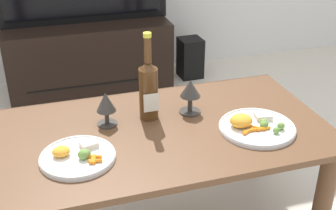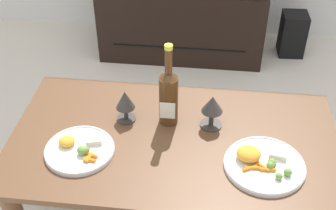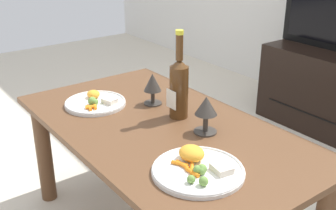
{
  "view_description": "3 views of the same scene",
  "coord_description": "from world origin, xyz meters",
  "px_view_note": "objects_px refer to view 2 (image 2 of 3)",
  "views": [
    {
      "loc": [
        -0.39,
        -1.33,
        1.33
      ],
      "look_at": [
        0.03,
        0.03,
        0.59
      ],
      "focal_mm": 46.78,
      "sensor_mm": 36.0,
      "label": 1
    },
    {
      "loc": [
        0.12,
        -1.21,
        1.63
      ],
      "look_at": [
        -0.03,
        0.08,
        0.61
      ],
      "focal_mm": 47.79,
      "sensor_mm": 36.0,
      "label": 2
    },
    {
      "loc": [
        1.14,
        -0.82,
        1.19
      ],
      "look_at": [
        -0.01,
        0.03,
        0.58
      ],
      "focal_mm": 45.1,
      "sensor_mm": 36.0,
      "label": 3
    }
  ],
  "objects_px": {
    "goblet_left": "(125,102)",
    "dinner_plate_left": "(80,149)",
    "dining_table": "(173,157)",
    "wine_bottle": "(169,95)",
    "goblet_right": "(212,106)",
    "tv_stand": "(183,17)",
    "dinner_plate_right": "(263,163)",
    "floor_speaker": "(293,34)"
  },
  "relations": [
    {
      "from": "goblet_left",
      "to": "goblet_right",
      "type": "relative_size",
      "value": 0.96
    },
    {
      "from": "floor_speaker",
      "to": "goblet_left",
      "type": "distance_m",
      "value": 1.71
    },
    {
      "from": "goblet_left",
      "to": "dinner_plate_left",
      "type": "xyz_separation_m",
      "value": [
        -0.13,
        -0.2,
        -0.07
      ]
    },
    {
      "from": "tv_stand",
      "to": "goblet_right",
      "type": "xyz_separation_m",
      "value": [
        0.23,
        -1.39,
        0.36
      ]
    },
    {
      "from": "goblet_left",
      "to": "dining_table",
      "type": "bearing_deg",
      "value": -25.66
    },
    {
      "from": "tv_stand",
      "to": "goblet_left",
      "type": "height_order",
      "value": "goblet_left"
    },
    {
      "from": "tv_stand",
      "to": "dining_table",
      "type": "bearing_deg",
      "value": -86.47
    },
    {
      "from": "floor_speaker",
      "to": "dinner_plate_left",
      "type": "xyz_separation_m",
      "value": [
        -0.98,
        -1.62,
        0.37
      ]
    },
    {
      "from": "tv_stand",
      "to": "dinner_plate_right",
      "type": "bearing_deg",
      "value": -75.42
    },
    {
      "from": "floor_speaker",
      "to": "dinner_plate_left",
      "type": "bearing_deg",
      "value": -123.71
    },
    {
      "from": "dinner_plate_left",
      "to": "wine_bottle",
      "type": "bearing_deg",
      "value": 34.57
    },
    {
      "from": "dining_table",
      "to": "goblet_left",
      "type": "relative_size",
      "value": 9.16
    },
    {
      "from": "dining_table",
      "to": "dinner_plate_left",
      "type": "xyz_separation_m",
      "value": [
        -0.33,
        -0.1,
        0.11
      ]
    },
    {
      "from": "goblet_left",
      "to": "floor_speaker",
      "type": "bearing_deg",
      "value": 59.26
    },
    {
      "from": "dining_table",
      "to": "dinner_plate_left",
      "type": "bearing_deg",
      "value": -162.35
    },
    {
      "from": "floor_speaker",
      "to": "wine_bottle",
      "type": "xyz_separation_m",
      "value": [
        -0.68,
        -1.41,
        0.49
      ]
    },
    {
      "from": "goblet_left",
      "to": "goblet_right",
      "type": "height_order",
      "value": "goblet_right"
    },
    {
      "from": "goblet_right",
      "to": "dinner_plate_left",
      "type": "distance_m",
      "value": 0.51
    },
    {
      "from": "tv_stand",
      "to": "dinner_plate_left",
      "type": "distance_m",
      "value": 1.63
    },
    {
      "from": "dining_table",
      "to": "dinner_plate_left",
      "type": "distance_m",
      "value": 0.36
    },
    {
      "from": "dining_table",
      "to": "goblet_left",
      "type": "bearing_deg",
      "value": 154.34
    },
    {
      "from": "floor_speaker",
      "to": "goblet_left",
      "type": "height_order",
      "value": "goblet_left"
    },
    {
      "from": "dining_table",
      "to": "floor_speaker",
      "type": "xyz_separation_m",
      "value": [
        0.65,
        1.51,
        -0.27
      ]
    },
    {
      "from": "dining_table",
      "to": "wine_bottle",
      "type": "height_order",
      "value": "wine_bottle"
    },
    {
      "from": "wine_bottle",
      "to": "dinner_plate_left",
      "type": "bearing_deg",
      "value": -145.43
    },
    {
      "from": "floor_speaker",
      "to": "dinner_plate_right",
      "type": "height_order",
      "value": "dinner_plate_right"
    },
    {
      "from": "tv_stand",
      "to": "dinner_plate_right",
      "type": "distance_m",
      "value": 1.66
    },
    {
      "from": "goblet_right",
      "to": "wine_bottle",
      "type": "bearing_deg",
      "value": 177.32
    },
    {
      "from": "dining_table",
      "to": "floor_speaker",
      "type": "relative_size",
      "value": 4.13
    },
    {
      "from": "dinner_plate_right",
      "to": "goblet_right",
      "type": "bearing_deg",
      "value": 133.75
    },
    {
      "from": "floor_speaker",
      "to": "goblet_right",
      "type": "distance_m",
      "value": 1.58
    },
    {
      "from": "floor_speaker",
      "to": "dining_table",
      "type": "bearing_deg",
      "value": -115.84
    },
    {
      "from": "dinner_plate_right",
      "to": "dinner_plate_left",
      "type": "bearing_deg",
      "value": -179.8
    },
    {
      "from": "floor_speaker",
      "to": "dinner_plate_left",
      "type": "relative_size",
      "value": 1.18
    },
    {
      "from": "goblet_left",
      "to": "dinner_plate_left",
      "type": "height_order",
      "value": "goblet_left"
    },
    {
      "from": "wine_bottle",
      "to": "dinner_plate_left",
      "type": "relative_size",
      "value": 1.36
    },
    {
      "from": "goblet_right",
      "to": "floor_speaker",
      "type": "bearing_deg",
      "value": 70.03
    },
    {
      "from": "wine_bottle",
      "to": "goblet_left",
      "type": "height_order",
      "value": "wine_bottle"
    },
    {
      "from": "goblet_left",
      "to": "dinner_plate_right",
      "type": "relative_size",
      "value": 0.47
    },
    {
      "from": "dinner_plate_left",
      "to": "dining_table",
      "type": "bearing_deg",
      "value": 17.65
    },
    {
      "from": "dining_table",
      "to": "floor_speaker",
      "type": "distance_m",
      "value": 1.67
    },
    {
      "from": "tv_stand",
      "to": "wine_bottle",
      "type": "relative_size",
      "value": 3.12
    }
  ]
}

